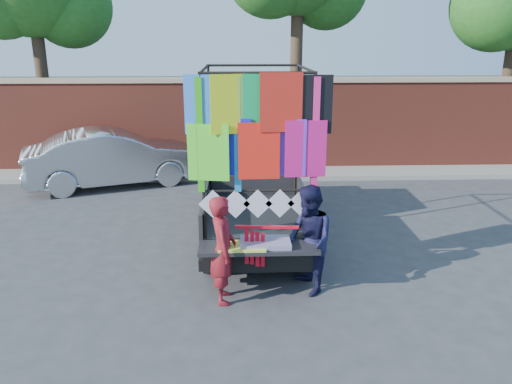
{
  "coord_description": "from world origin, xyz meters",
  "views": [
    {
      "loc": [
        -0.77,
        -7.06,
        3.65
      ],
      "look_at": [
        -0.5,
        0.24,
        1.39
      ],
      "focal_mm": 35.0,
      "sensor_mm": 36.0,
      "label": 1
    }
  ],
  "objects_px": {
    "sedan": "(114,158)",
    "man": "(309,240)",
    "woman": "(223,250)",
    "pickup_truck": "(253,188)"
  },
  "relations": [
    {
      "from": "pickup_truck",
      "to": "sedan",
      "type": "distance_m",
      "value": 4.68
    },
    {
      "from": "sedan",
      "to": "man",
      "type": "height_order",
      "value": "man"
    },
    {
      "from": "pickup_truck",
      "to": "woman",
      "type": "relative_size",
      "value": 3.23
    },
    {
      "from": "sedan",
      "to": "woman",
      "type": "relative_size",
      "value": 2.77
    },
    {
      "from": "pickup_truck",
      "to": "man",
      "type": "relative_size",
      "value": 3.12
    },
    {
      "from": "pickup_truck",
      "to": "woman",
      "type": "distance_m",
      "value": 3.0
    },
    {
      "from": "woman",
      "to": "man",
      "type": "relative_size",
      "value": 0.97
    },
    {
      "from": "woman",
      "to": "sedan",
      "type": "bearing_deg",
      "value": 22.15
    },
    {
      "from": "woman",
      "to": "man",
      "type": "distance_m",
      "value": 1.28
    },
    {
      "from": "pickup_truck",
      "to": "man",
      "type": "xyz_separation_m",
      "value": [
        0.74,
        -2.72,
        0.0
      ]
    }
  ]
}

